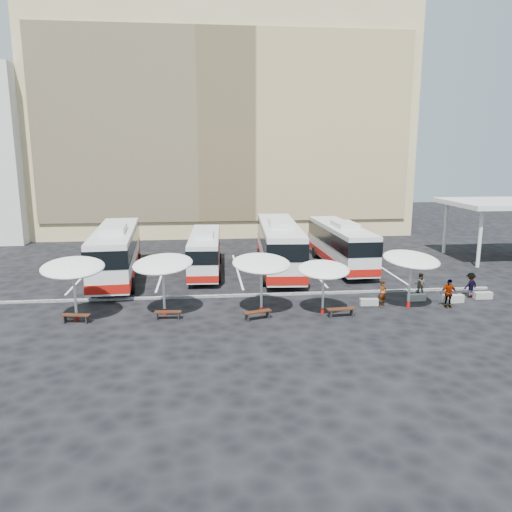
{
  "coord_description": "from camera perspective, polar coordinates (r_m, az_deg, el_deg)",
  "views": [
    {
      "loc": [
        -2.62,
        -31.33,
        9.44
      ],
      "look_at": [
        1.0,
        3.0,
        2.2
      ],
      "focal_mm": 35.0,
      "sensor_mm": 36.0,
      "label": 1
    }
  ],
  "objects": [
    {
      "name": "sunshade_1",
      "position": [
        29.21,
        -10.61,
        -0.94
      ],
      "size": [
        4.5,
        4.53,
        3.63
      ],
      "rotation": [
        0.0,
        0.0,
        -0.37
      ],
      "color": "silver",
      "rests_on": "ground"
    },
    {
      "name": "wood_bench_0",
      "position": [
        29.93,
        -19.88,
        -6.51
      ],
      "size": [
        1.66,
        0.69,
        0.49
      ],
      "rotation": [
        0.0,
        0.0,
        -0.17
      ],
      "color": "black",
      "rests_on": "ground"
    },
    {
      "name": "sandstone_building",
      "position": [
        63.34,
        -3.77,
        14.7
      ],
      "size": [
        42.0,
        18.25,
        29.6
      ],
      "color": "tan",
      "rests_on": "ground"
    },
    {
      "name": "passenger_1",
      "position": [
        34.98,
        18.26,
        -3.12
      ],
      "size": [
        0.94,
        0.88,
        1.54
      ],
      "primitive_type": "imported",
      "rotation": [
        0.0,
        0.0,
        2.64
      ],
      "color": "black",
      "rests_on": "ground"
    },
    {
      "name": "sunshade_4",
      "position": [
        31.57,
        17.32,
        -0.42
      ],
      "size": [
        4.45,
        4.47,
        3.56
      ],
      "rotation": [
        0.0,
        0.0,
        0.39
      ],
      "color": "silver",
      "rests_on": "ground"
    },
    {
      "name": "wood_bench_2",
      "position": [
        28.69,
        0.18,
        -6.55
      ],
      "size": [
        1.71,
        0.96,
        0.51
      ],
      "rotation": [
        0.0,
        0.0,
        0.34
      ],
      "color": "black",
      "rests_on": "ground"
    },
    {
      "name": "wood_bench_3",
      "position": [
        29.57,
        9.7,
        -6.15
      ],
      "size": [
        1.71,
        0.59,
        0.51
      ],
      "rotation": [
        0.0,
        0.0,
        0.09
      ],
      "color": "black",
      "rests_on": "ground"
    },
    {
      "name": "sunshade_2",
      "position": [
        29.02,
        0.63,
        -0.89
      ],
      "size": [
        3.99,
        4.03,
        3.58
      ],
      "rotation": [
        0.0,
        0.0,
        0.18
      ],
      "color": "silver",
      "rests_on": "ground"
    },
    {
      "name": "conc_bench_3",
      "position": [
        35.92,
        24.5,
        -4.12
      ],
      "size": [
        1.19,
        0.4,
        0.44
      ],
      "primitive_type": "cube",
      "rotation": [
        0.0,
        0.0,
        0.01
      ],
      "color": "gray",
      "rests_on": "ground"
    },
    {
      "name": "curb_divider",
      "position": [
        33.29,
        -1.26,
        -4.5
      ],
      "size": [
        34.0,
        0.25,
        0.15
      ],
      "primitive_type": "cube",
      "color": "black",
      "rests_on": "ground"
    },
    {
      "name": "passenger_0",
      "position": [
        32.05,
        14.28,
        -4.19
      ],
      "size": [
        0.69,
        0.61,
        1.58
      ],
      "primitive_type": "imported",
      "rotation": [
        0.0,
        0.0,
        0.5
      ],
      "color": "black",
      "rests_on": "ground"
    },
    {
      "name": "wood_bench_1",
      "position": [
        29.2,
        -10.03,
        -6.45
      ],
      "size": [
        1.57,
        0.5,
        0.47
      ],
      "rotation": [
        0.0,
        0.0,
        -0.06
      ],
      "color": "black",
      "rests_on": "ground"
    },
    {
      "name": "bus_3",
      "position": [
        42.13,
        9.63,
        1.47
      ],
      "size": [
        3.06,
        12.25,
        3.87
      ],
      "rotation": [
        0.0,
        0.0,
        0.02
      ],
      "color": "silver",
      "rests_on": "ground"
    },
    {
      "name": "passenger_3",
      "position": [
        35.74,
        23.29,
        -3.08
      ],
      "size": [
        1.22,
        0.95,
        1.66
      ],
      "primitive_type": "imported",
      "rotation": [
        0.0,
        0.0,
        3.49
      ],
      "color": "black",
      "rests_on": "ground"
    },
    {
      "name": "sunshade_3",
      "position": [
        29.33,
        7.74,
        -1.57
      ],
      "size": [
        3.16,
        3.2,
        3.17
      ],
      "rotation": [
        0.0,
        0.0,
        -0.05
      ],
      "color": "silver",
      "rests_on": "ground"
    },
    {
      "name": "conc_bench_0",
      "position": [
        32.14,
        12.78,
        -5.15
      ],
      "size": [
        1.15,
        0.47,
        0.42
      ],
      "primitive_type": "cube",
      "rotation": [
        0.0,
        0.0,
        -0.08
      ],
      "color": "gray",
      "rests_on": "ground"
    },
    {
      "name": "ground",
      "position": [
        32.83,
        -1.19,
        -4.87
      ],
      "size": [
        120.0,
        120.0,
        0.0
      ],
      "primitive_type": "plane",
      "color": "black",
      "rests_on": "ground"
    },
    {
      "name": "passenger_2",
      "position": [
        32.96,
        21.14,
        -4.0
      ],
      "size": [
        1.05,
        0.45,
        1.79
      ],
      "primitive_type": "imported",
      "rotation": [
        0.0,
        0.0,
        -0.02
      ],
      "color": "black",
      "rests_on": "ground"
    },
    {
      "name": "sunshade_0",
      "position": [
        29.6,
        -20.21,
        -1.28
      ],
      "size": [
        3.97,
        4.0,
        3.64
      ],
      "rotation": [
        0.0,
        0.0,
        0.15
      ],
      "color": "silver",
      "rests_on": "ground"
    },
    {
      "name": "bus_0",
      "position": [
        38.91,
        -15.71,
        0.6
      ],
      "size": [
        3.76,
        13.41,
        4.21
      ],
      "rotation": [
        0.0,
        0.0,
        0.07
      ],
      "color": "silver",
      "rests_on": "ground"
    },
    {
      "name": "service_canopy",
      "position": [
        49.38,
        26.76,
        5.27
      ],
      "size": [
        10.0,
        8.0,
        5.2
      ],
      "color": "silver",
      "rests_on": "ground"
    },
    {
      "name": "conc_bench_1",
      "position": [
        33.92,
        17.87,
        -4.53
      ],
      "size": [
        1.14,
        0.39,
        0.43
      ],
      "primitive_type": "cube",
      "rotation": [
        0.0,
        0.0,
        -0.01
      ],
      "color": "gray",
      "rests_on": "ground"
    },
    {
      "name": "bay_lines",
      "position": [
        40.53,
        -2.15,
        -1.62
      ],
      "size": [
        24.15,
        12.0,
        0.01
      ],
      "color": "white",
      "rests_on": "ground"
    },
    {
      "name": "conc_bench_2",
      "position": [
        34.33,
        21.61,
        -4.55
      ],
      "size": [
        1.31,
        0.46,
        0.49
      ],
      "primitive_type": "cube",
      "rotation": [
        0.0,
        0.0,
        0.03
      ],
      "color": "gray",
      "rests_on": "ground"
    },
    {
      "name": "bus_2",
      "position": [
        39.76,
        2.67,
        1.32
      ],
      "size": [
        3.78,
        13.65,
        4.28
      ],
      "rotation": [
        0.0,
        0.0,
        -0.06
      ],
      "color": "silver",
      "rests_on": "ground"
    },
    {
      "name": "bus_1",
      "position": [
        39.75,
        -5.86,
        0.62
      ],
      "size": [
        2.83,
        10.83,
        3.41
      ],
      "rotation": [
        0.0,
        0.0,
        -0.04
      ],
      "color": "silver",
      "rests_on": "ground"
    }
  ]
}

